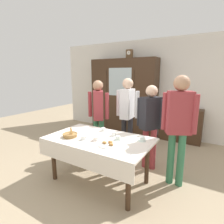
{
  "coord_description": "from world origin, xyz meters",
  "views": [
    {
      "loc": [
        1.56,
        -2.39,
        1.75
      ],
      "look_at": [
        0.0,
        0.2,
        1.1
      ],
      "focal_mm": 28.64,
      "sensor_mm": 36.0,
      "label": 1
    }
  ],
  "objects_px": {
    "mantel_clock": "(129,54)",
    "tea_cup_mid_left": "(84,138)",
    "person_by_cabinet": "(179,120)",
    "wall_cabinet": "(123,96)",
    "spoon_mid_left": "(82,128)",
    "person_behind_table_right": "(98,111)",
    "tea_cup_near_left": "(96,139)",
    "spoon_far_right": "(129,154)",
    "tea_cup_near_right": "(118,138)",
    "pastry_plate": "(108,144)",
    "person_near_right_end": "(127,109)",
    "tea_cup_mid_right": "(103,130)",
    "person_behind_table_left": "(150,120)",
    "bread_basket": "(70,135)",
    "spoon_far_left": "(93,134)",
    "tea_cup_center": "(142,139)",
    "dining_table": "(98,145)",
    "bookshelf_low": "(180,125)",
    "book_stack": "(182,107)",
    "tea_cup_front_edge": "(114,134)"
  },
  "relations": [
    {
      "from": "tea_cup_center",
      "to": "person_behind_table_left",
      "type": "bearing_deg",
      "value": 98.28
    },
    {
      "from": "person_by_cabinet",
      "to": "mantel_clock",
      "type": "bearing_deg",
      "value": 132.07
    },
    {
      "from": "wall_cabinet",
      "to": "tea_cup_near_right",
      "type": "bearing_deg",
      "value": -64.14
    },
    {
      "from": "tea_cup_mid_left",
      "to": "person_behind_table_left",
      "type": "xyz_separation_m",
      "value": [
        0.7,
        1.03,
        0.16
      ]
    },
    {
      "from": "tea_cup_center",
      "to": "spoon_far_right",
      "type": "distance_m",
      "value": 0.52
    },
    {
      "from": "tea_cup_front_edge",
      "to": "pastry_plate",
      "type": "bearing_deg",
      "value": -71.64
    },
    {
      "from": "pastry_plate",
      "to": "bookshelf_low",
      "type": "bearing_deg",
      "value": 79.82
    },
    {
      "from": "mantel_clock",
      "to": "person_behind_table_right",
      "type": "relative_size",
      "value": 0.15
    },
    {
      "from": "mantel_clock",
      "to": "tea_cup_mid_left",
      "type": "relative_size",
      "value": 1.85
    },
    {
      "from": "dining_table",
      "to": "person_by_cabinet",
      "type": "xyz_separation_m",
      "value": [
        1.08,
        0.59,
        0.42
      ]
    },
    {
      "from": "spoon_far_right",
      "to": "person_behind_table_right",
      "type": "height_order",
      "value": "person_behind_table_right"
    },
    {
      "from": "tea_cup_near_right",
      "to": "tea_cup_mid_left",
      "type": "relative_size",
      "value": 1.0
    },
    {
      "from": "spoon_far_left",
      "to": "spoon_mid_left",
      "type": "bearing_deg",
      "value": 156.76
    },
    {
      "from": "dining_table",
      "to": "tea_cup_front_edge",
      "type": "bearing_deg",
      "value": 57.1
    },
    {
      "from": "tea_cup_center",
      "to": "person_by_cabinet",
      "type": "xyz_separation_m",
      "value": [
        0.45,
        0.32,
        0.28
      ]
    },
    {
      "from": "person_behind_table_right",
      "to": "tea_cup_mid_right",
      "type": "bearing_deg",
      "value": -47.86
    },
    {
      "from": "tea_cup_near_left",
      "to": "pastry_plate",
      "type": "relative_size",
      "value": 0.46
    },
    {
      "from": "book_stack",
      "to": "person_near_right_end",
      "type": "distance_m",
      "value": 1.69
    },
    {
      "from": "wall_cabinet",
      "to": "book_stack",
      "type": "relative_size",
      "value": 9.59
    },
    {
      "from": "wall_cabinet",
      "to": "person_near_right_end",
      "type": "height_order",
      "value": "wall_cabinet"
    },
    {
      "from": "pastry_plate",
      "to": "bread_basket",
      "type": "bearing_deg",
      "value": -177.73
    },
    {
      "from": "dining_table",
      "to": "mantel_clock",
      "type": "xyz_separation_m",
      "value": [
        -0.72,
        2.59,
        1.65
      ]
    },
    {
      "from": "tea_cup_center",
      "to": "spoon_far_left",
      "type": "height_order",
      "value": "tea_cup_center"
    },
    {
      "from": "mantel_clock",
      "to": "tea_cup_near_right",
      "type": "height_order",
      "value": "mantel_clock"
    },
    {
      "from": "tea_cup_mid_right",
      "to": "person_behind_table_left",
      "type": "bearing_deg",
      "value": 37.2
    },
    {
      "from": "dining_table",
      "to": "bookshelf_low",
      "type": "height_order",
      "value": "bookshelf_low"
    },
    {
      "from": "tea_cup_mid_right",
      "to": "tea_cup_near_left",
      "type": "xyz_separation_m",
      "value": [
        0.16,
        -0.45,
        0.0
      ]
    },
    {
      "from": "wall_cabinet",
      "to": "spoon_mid_left",
      "type": "relative_size",
      "value": 18.31
    },
    {
      "from": "tea_cup_center",
      "to": "tea_cup_near_left",
      "type": "xyz_separation_m",
      "value": [
        -0.61,
        -0.36,
        -0.0
      ]
    },
    {
      "from": "book_stack",
      "to": "spoon_far_right",
      "type": "bearing_deg",
      "value": -92.32
    },
    {
      "from": "bread_basket",
      "to": "pastry_plate",
      "type": "bearing_deg",
      "value": 2.27
    },
    {
      "from": "tea_cup_near_right",
      "to": "spoon_mid_left",
      "type": "height_order",
      "value": "tea_cup_near_right"
    },
    {
      "from": "tea_cup_near_right",
      "to": "spoon_mid_left",
      "type": "xyz_separation_m",
      "value": [
        -0.87,
        0.19,
        -0.02
      ]
    },
    {
      "from": "bread_basket",
      "to": "spoon_mid_left",
      "type": "distance_m",
      "value": 0.49
    },
    {
      "from": "bread_basket",
      "to": "spoon_far_left",
      "type": "distance_m",
      "value": 0.39
    },
    {
      "from": "wall_cabinet",
      "to": "person_near_right_end",
      "type": "xyz_separation_m",
      "value": [
        0.83,
        -1.4,
        -0.07
      ]
    },
    {
      "from": "spoon_far_left",
      "to": "person_by_cabinet",
      "type": "distance_m",
      "value": 1.39
    },
    {
      "from": "pastry_plate",
      "to": "spoon_mid_left",
      "type": "height_order",
      "value": "pastry_plate"
    },
    {
      "from": "bread_basket",
      "to": "person_behind_table_right",
      "type": "distance_m",
      "value": 1.07
    },
    {
      "from": "tea_cup_front_edge",
      "to": "person_near_right_end",
      "type": "relative_size",
      "value": 0.08
    },
    {
      "from": "tea_cup_near_right",
      "to": "spoon_far_right",
      "type": "relative_size",
      "value": 1.09
    },
    {
      "from": "spoon_mid_left",
      "to": "person_behind_table_left",
      "type": "relative_size",
      "value": 0.08
    },
    {
      "from": "spoon_far_left",
      "to": "person_by_cabinet",
      "type": "relative_size",
      "value": 0.07
    },
    {
      "from": "bookshelf_low",
      "to": "person_near_right_end",
      "type": "bearing_deg",
      "value": -120.3
    },
    {
      "from": "tea_cup_near_left",
      "to": "spoon_far_right",
      "type": "relative_size",
      "value": 1.09
    },
    {
      "from": "bookshelf_low",
      "to": "person_behind_table_left",
      "type": "height_order",
      "value": "person_behind_table_left"
    },
    {
      "from": "book_stack",
      "to": "mantel_clock",
      "type": "bearing_deg",
      "value": -178.04
    },
    {
      "from": "person_behind_table_right",
      "to": "pastry_plate",
      "type": "bearing_deg",
      "value": -48.86
    },
    {
      "from": "tea_cup_mid_left",
      "to": "pastry_plate",
      "type": "distance_m",
      "value": 0.44
    },
    {
      "from": "mantel_clock",
      "to": "person_by_cabinet",
      "type": "bearing_deg",
      "value": -47.93
    }
  ]
}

